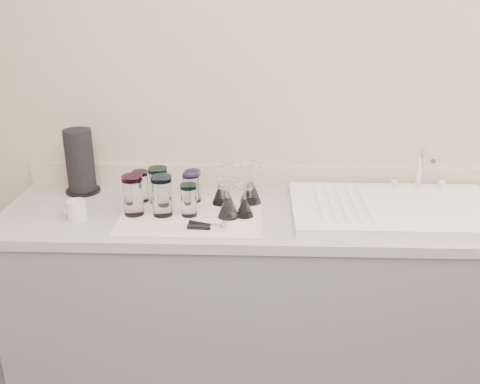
{
  "coord_description": "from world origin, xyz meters",
  "views": [
    {
      "loc": [
        0.0,
        -0.79,
        1.74
      ],
      "look_at": [
        -0.07,
        1.15,
        1.0
      ],
      "focal_mm": 40.0,
      "sensor_mm": 36.0,
      "label": 1
    }
  ],
  "objects_px": {
    "sink_unit": "(395,208)",
    "tumbler_extra": "(193,186)",
    "tumbler_magenta": "(133,195)",
    "paper_towel_roll": "(80,162)",
    "goblet_back_right": "(251,190)",
    "tumbler_teal": "(141,186)",
    "goblet_extra": "(227,206)",
    "can_opener": "(207,226)",
    "tumbler_lavender": "(189,200)",
    "white_mug": "(76,210)",
    "tumbler_purple": "(190,187)",
    "tumbler_cyan": "(158,185)",
    "tumbler_blue": "(162,195)",
    "goblet_front_right": "(245,206)",
    "goblet_front_left": "(228,205)",
    "goblet_back_left": "(223,191)"
  },
  "relations": [
    {
      "from": "sink_unit",
      "to": "tumbler_extra",
      "type": "relative_size",
      "value": 6.13
    },
    {
      "from": "sink_unit",
      "to": "tumbler_magenta",
      "type": "xyz_separation_m",
      "value": [
        -1.04,
        -0.07,
        0.07
      ]
    },
    {
      "from": "paper_towel_roll",
      "to": "goblet_back_right",
      "type": "bearing_deg",
      "value": -8.8
    },
    {
      "from": "tumbler_teal",
      "to": "paper_towel_roll",
      "type": "distance_m",
      "value": 0.31
    },
    {
      "from": "goblet_extra",
      "to": "paper_towel_roll",
      "type": "distance_m",
      "value": 0.71
    },
    {
      "from": "can_opener",
      "to": "goblet_back_right",
      "type": "bearing_deg",
      "value": 60.01
    },
    {
      "from": "tumbler_magenta",
      "to": "paper_towel_roll",
      "type": "height_order",
      "value": "paper_towel_roll"
    },
    {
      "from": "tumbler_extra",
      "to": "goblet_back_right",
      "type": "distance_m",
      "value": 0.24
    },
    {
      "from": "can_opener",
      "to": "tumbler_magenta",
      "type": "bearing_deg",
      "value": 157.13
    },
    {
      "from": "goblet_back_right",
      "to": "tumbler_extra",
      "type": "bearing_deg",
      "value": 178.91
    },
    {
      "from": "tumbler_lavender",
      "to": "white_mug",
      "type": "bearing_deg",
      "value": -175.62
    },
    {
      "from": "white_mug",
      "to": "can_opener",
      "type": "bearing_deg",
      "value": -9.87
    },
    {
      "from": "tumbler_purple",
      "to": "goblet_extra",
      "type": "xyz_separation_m",
      "value": [
        0.16,
        -0.15,
        -0.02
      ]
    },
    {
      "from": "tumbler_cyan",
      "to": "paper_towel_roll",
      "type": "distance_m",
      "value": 0.39
    },
    {
      "from": "tumbler_teal",
      "to": "tumbler_blue",
      "type": "relative_size",
      "value": 0.82
    },
    {
      "from": "goblet_front_right",
      "to": "sink_unit",
      "type": "bearing_deg",
      "value": 7.0
    },
    {
      "from": "can_opener",
      "to": "white_mug",
      "type": "height_order",
      "value": "white_mug"
    },
    {
      "from": "white_mug",
      "to": "sink_unit",
      "type": "bearing_deg",
      "value": 4.93
    },
    {
      "from": "tumbler_magenta",
      "to": "can_opener",
      "type": "relative_size",
      "value": 1.07
    },
    {
      "from": "goblet_front_left",
      "to": "tumbler_cyan",
      "type": "bearing_deg",
      "value": 155.13
    },
    {
      "from": "sink_unit",
      "to": "tumbler_cyan",
      "type": "distance_m",
      "value": 0.96
    },
    {
      "from": "tumbler_teal",
      "to": "can_opener",
      "type": "height_order",
      "value": "tumbler_teal"
    },
    {
      "from": "tumbler_extra",
      "to": "goblet_back_left",
      "type": "height_order",
      "value": "goblet_back_left"
    },
    {
      "from": "tumbler_teal",
      "to": "white_mug",
      "type": "relative_size",
      "value": 1.16
    },
    {
      "from": "goblet_back_left",
      "to": "tumbler_cyan",
      "type": "bearing_deg",
      "value": -179.01
    },
    {
      "from": "tumbler_extra",
      "to": "goblet_back_right",
      "type": "bearing_deg",
      "value": -1.09
    },
    {
      "from": "goblet_front_right",
      "to": "can_opener",
      "type": "bearing_deg",
      "value": -137.4
    },
    {
      "from": "tumbler_magenta",
      "to": "goblet_back_right",
      "type": "bearing_deg",
      "value": 17.42
    },
    {
      "from": "tumbler_teal",
      "to": "paper_towel_roll",
      "type": "bearing_deg",
      "value": 157.91
    },
    {
      "from": "goblet_back_left",
      "to": "tumbler_teal",
      "type": "bearing_deg",
      "value": 177.84
    },
    {
      "from": "tumbler_extra",
      "to": "goblet_back_right",
      "type": "xyz_separation_m",
      "value": [
        0.24,
        -0.0,
        -0.01
      ]
    },
    {
      "from": "goblet_front_right",
      "to": "tumbler_cyan",
      "type": "bearing_deg",
      "value": 160.53
    },
    {
      "from": "tumbler_teal",
      "to": "tumbler_cyan",
      "type": "distance_m",
      "value": 0.08
    },
    {
      "from": "tumbler_lavender",
      "to": "can_opener",
      "type": "xyz_separation_m",
      "value": [
        0.08,
        -0.12,
        -0.06
      ]
    },
    {
      "from": "tumbler_blue",
      "to": "tumbler_lavender",
      "type": "height_order",
      "value": "tumbler_blue"
    },
    {
      "from": "tumbler_extra",
      "to": "goblet_front_right",
      "type": "bearing_deg",
      "value": -34.43
    },
    {
      "from": "tumbler_cyan",
      "to": "tumbler_teal",
      "type": "bearing_deg",
      "value": 167.43
    },
    {
      "from": "tumbler_teal",
      "to": "goblet_back_left",
      "type": "bearing_deg",
      "value": -2.16
    },
    {
      "from": "tumbler_teal",
      "to": "tumbler_purple",
      "type": "distance_m",
      "value": 0.21
    },
    {
      "from": "can_opener",
      "to": "paper_towel_roll",
      "type": "bearing_deg",
      "value": 146.73
    },
    {
      "from": "tumbler_extra",
      "to": "goblet_back_left",
      "type": "bearing_deg",
      "value": -8.37
    },
    {
      "from": "tumbler_extra",
      "to": "tumbler_cyan",
      "type": "bearing_deg",
      "value": -170.86
    },
    {
      "from": "tumbler_cyan",
      "to": "tumbler_lavender",
      "type": "distance_m",
      "value": 0.19
    },
    {
      "from": "tumbler_purple",
      "to": "tumbler_lavender",
      "type": "height_order",
      "value": "tumbler_lavender"
    },
    {
      "from": "can_opener",
      "to": "paper_towel_roll",
      "type": "relative_size",
      "value": 0.53
    },
    {
      "from": "tumbler_purple",
      "to": "goblet_back_right",
      "type": "xyz_separation_m",
      "value": [
        0.25,
        -0.0,
        -0.01
      ]
    },
    {
      "from": "tumbler_extra",
      "to": "goblet_front_left",
      "type": "height_order",
      "value": "goblet_front_left"
    },
    {
      "from": "goblet_extra",
      "to": "can_opener",
      "type": "relative_size",
      "value": 0.86
    },
    {
      "from": "tumbler_magenta",
      "to": "tumbler_blue",
      "type": "distance_m",
      "value": 0.11
    },
    {
      "from": "goblet_front_right",
      "to": "paper_towel_roll",
      "type": "height_order",
      "value": "paper_towel_roll"
    }
  ]
}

